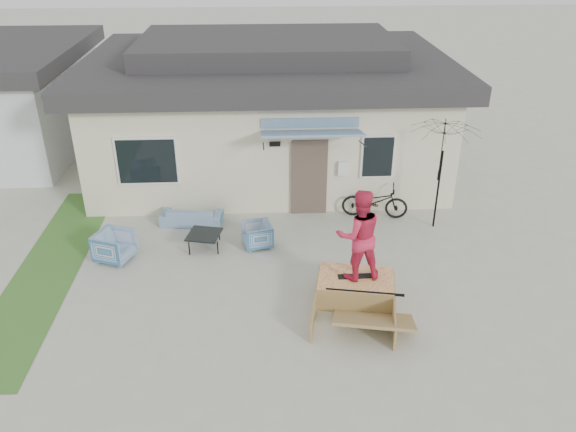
{
  "coord_description": "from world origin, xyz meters",
  "views": [
    {
      "loc": [
        -0.28,
        -9.44,
        7.18
      ],
      "look_at": [
        0.3,
        1.8,
        1.3
      ],
      "focal_mm": 35.78,
      "sensor_mm": 36.0,
      "label": 1
    }
  ],
  "objects_px": {
    "coffee_table": "(205,240)",
    "patio_umbrella": "(441,164)",
    "loveseat": "(192,213)",
    "armchair_left": "(114,245)",
    "skate_ramp": "(355,289)",
    "bicycle": "(375,198)",
    "skater": "(359,234)",
    "armchair_right": "(257,234)",
    "skateboard": "(356,276)"
  },
  "relations": [
    {
      "from": "skate_ramp",
      "to": "skateboard",
      "type": "height_order",
      "value": "skateboard"
    },
    {
      "from": "skate_ramp",
      "to": "skater",
      "type": "distance_m",
      "value": 1.29
    },
    {
      "from": "patio_umbrella",
      "to": "skate_ramp",
      "type": "height_order",
      "value": "patio_umbrella"
    },
    {
      "from": "coffee_table",
      "to": "patio_umbrella",
      "type": "height_order",
      "value": "patio_umbrella"
    },
    {
      "from": "armchair_left",
      "to": "skateboard",
      "type": "bearing_deg",
      "value": -87.83
    },
    {
      "from": "armchair_left",
      "to": "skate_ramp",
      "type": "distance_m",
      "value": 5.69
    },
    {
      "from": "armchair_left",
      "to": "coffee_table",
      "type": "bearing_deg",
      "value": -56.62
    },
    {
      "from": "armchair_left",
      "to": "armchair_right",
      "type": "height_order",
      "value": "armchair_left"
    },
    {
      "from": "skate_ramp",
      "to": "bicycle",
      "type": "bearing_deg",
      "value": 84.43
    },
    {
      "from": "loveseat",
      "to": "armchair_left",
      "type": "distance_m",
      "value": 2.35
    },
    {
      "from": "coffee_table",
      "to": "bicycle",
      "type": "height_order",
      "value": "bicycle"
    },
    {
      "from": "armchair_right",
      "to": "skate_ramp",
      "type": "distance_m",
      "value": 3.09
    },
    {
      "from": "armchair_right",
      "to": "patio_umbrella",
      "type": "distance_m",
      "value": 4.87
    },
    {
      "from": "loveseat",
      "to": "coffee_table",
      "type": "distance_m",
      "value": 1.31
    },
    {
      "from": "coffee_table",
      "to": "skateboard",
      "type": "bearing_deg",
      "value": -34.13
    },
    {
      "from": "coffee_table",
      "to": "skate_ramp",
      "type": "relative_size",
      "value": 0.36
    },
    {
      "from": "skater",
      "to": "coffee_table",
      "type": "bearing_deg",
      "value": -40.81
    },
    {
      "from": "armchair_left",
      "to": "patio_umbrella",
      "type": "distance_m",
      "value": 8.13
    },
    {
      "from": "coffee_table",
      "to": "patio_umbrella",
      "type": "xyz_separation_m",
      "value": [
        5.88,
        0.77,
        1.56
      ]
    },
    {
      "from": "coffee_table",
      "to": "patio_umbrella",
      "type": "relative_size",
      "value": 0.34
    },
    {
      "from": "bicycle",
      "to": "patio_umbrella",
      "type": "bearing_deg",
      "value": -102.75
    },
    {
      "from": "coffee_table",
      "to": "skater",
      "type": "xyz_separation_m",
      "value": [
        3.34,
        -2.27,
        1.36
      ]
    },
    {
      "from": "armchair_right",
      "to": "skater",
      "type": "relative_size",
      "value": 0.35
    },
    {
      "from": "loveseat",
      "to": "skateboard",
      "type": "relative_size",
      "value": 2.07
    },
    {
      "from": "patio_umbrella",
      "to": "skateboard",
      "type": "bearing_deg",
      "value": -129.88
    },
    {
      "from": "armchair_right",
      "to": "patio_umbrella",
      "type": "xyz_separation_m",
      "value": [
        4.6,
        0.77,
        1.41
      ]
    },
    {
      "from": "armchair_left",
      "to": "coffee_table",
      "type": "relative_size",
      "value": 1.06
    },
    {
      "from": "armchair_right",
      "to": "coffee_table",
      "type": "bearing_deg",
      "value": -103.07
    },
    {
      "from": "loveseat",
      "to": "patio_umbrella",
      "type": "distance_m",
      "value": 6.48
    },
    {
      "from": "armchair_left",
      "to": "armchair_right",
      "type": "bearing_deg",
      "value": -61.49
    },
    {
      "from": "skateboard",
      "to": "armchair_right",
      "type": "bearing_deg",
      "value": 131.1
    },
    {
      "from": "loveseat",
      "to": "bicycle",
      "type": "height_order",
      "value": "bicycle"
    },
    {
      "from": "armchair_right",
      "to": "skateboard",
      "type": "bearing_deg",
      "value": 29.42
    },
    {
      "from": "coffee_table",
      "to": "armchair_left",
      "type": "bearing_deg",
      "value": -167.32
    },
    {
      "from": "patio_umbrella",
      "to": "skater",
      "type": "height_order",
      "value": "skater"
    },
    {
      "from": "skate_ramp",
      "to": "skater",
      "type": "relative_size",
      "value": 1.06
    },
    {
      "from": "armchair_right",
      "to": "skater",
      "type": "height_order",
      "value": "skater"
    },
    {
      "from": "patio_umbrella",
      "to": "skater",
      "type": "bearing_deg",
      "value": -129.88
    },
    {
      "from": "loveseat",
      "to": "armchair_left",
      "type": "relative_size",
      "value": 2.0
    },
    {
      "from": "bicycle",
      "to": "skater",
      "type": "xyz_separation_m",
      "value": [
        -1.08,
        -3.66,
        0.99
      ]
    },
    {
      "from": "patio_umbrella",
      "to": "skateboard",
      "type": "distance_m",
      "value": 4.13
    },
    {
      "from": "loveseat",
      "to": "patio_umbrella",
      "type": "height_order",
      "value": "patio_umbrella"
    },
    {
      "from": "skate_ramp",
      "to": "skater",
      "type": "bearing_deg",
      "value": 90.0
    },
    {
      "from": "coffee_table",
      "to": "skateboard",
      "type": "relative_size",
      "value": 0.98
    },
    {
      "from": "coffee_table",
      "to": "bicycle",
      "type": "relative_size",
      "value": 0.43
    },
    {
      "from": "skate_ramp",
      "to": "loveseat",
      "type": "bearing_deg",
      "value": 147.45
    },
    {
      "from": "armchair_right",
      "to": "patio_umbrella",
      "type": "height_order",
      "value": "patio_umbrella"
    },
    {
      "from": "armchair_right",
      "to": "bicycle",
      "type": "bearing_deg",
      "value": 101.06
    },
    {
      "from": "patio_umbrella",
      "to": "skate_ramp",
      "type": "bearing_deg",
      "value": -129.52
    },
    {
      "from": "skater",
      "to": "armchair_right",
      "type": "bearing_deg",
      "value": -54.36
    }
  ]
}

